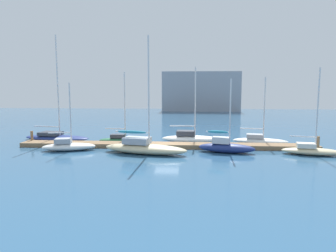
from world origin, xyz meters
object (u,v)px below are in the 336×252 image
object	(u,v)px
sailboat_0	(56,136)
sailboat_5	(226,146)
sailboat_2	(122,139)
sailboat_3	(144,147)
harbor_building_distant	(201,91)
sailboat_4	(191,138)
sailboat_1	(68,146)
sailboat_6	(260,140)
sailboat_7	(311,150)

from	to	relation	value
sailboat_0	sailboat_5	size ratio (longest dim) A/B	1.73
sailboat_2	sailboat_5	bearing A→B (deg)	-22.47
sailboat_3	sailboat_0	bearing A→B (deg)	162.45
harbor_building_distant	sailboat_4	bearing A→B (deg)	-93.28
sailboat_1	sailboat_6	xyz separation A→B (m)	(19.72, 4.93, -0.04)
sailboat_4	sailboat_1	bearing A→B (deg)	-152.55
sailboat_1	sailboat_6	size ratio (longest dim) A/B	0.91
sailboat_6	sailboat_7	bearing A→B (deg)	-46.80
sailboat_3	sailboat_7	size ratio (longest dim) A/B	1.36
sailboat_1	harbor_building_distant	size ratio (longest dim) A/B	0.32
sailboat_1	sailboat_0	bearing A→B (deg)	110.28
sailboat_1	harbor_building_distant	world-z (taller)	harbor_building_distant
sailboat_3	sailboat_7	bearing A→B (deg)	14.37
sailboat_1	sailboat_7	world-z (taller)	sailboat_7
sailboat_1	sailboat_7	xyz separation A→B (m)	(23.22, -0.41, -0.02)
sailboat_4	sailboat_7	world-z (taller)	sailboat_4
sailboat_5	sailboat_7	distance (m)	7.81
sailboat_0	sailboat_3	distance (m)	13.25
sailboat_2	harbor_building_distant	bearing A→B (deg)	77.49
sailboat_1	sailboat_5	distance (m)	15.43
sailboat_0	sailboat_1	world-z (taller)	sailboat_0
harbor_building_distant	sailboat_5	bearing A→B (deg)	-89.62
sailboat_4	sailboat_0	bearing A→B (deg)	-177.66
sailboat_3	sailboat_4	size ratio (longest dim) A/B	1.28
sailboat_3	sailboat_7	world-z (taller)	sailboat_3
sailboat_6	harbor_building_distant	size ratio (longest dim) A/B	0.36
sailboat_1	sailboat_4	distance (m)	13.27
sailboat_5	harbor_building_distant	size ratio (longest dim) A/B	0.34
sailboat_6	sailboat_7	xyz separation A→B (m)	(3.49, -5.34, 0.02)
sailboat_0	sailboat_5	xyz separation A→B (m)	(19.21, -5.66, 0.15)
sailboat_2	sailboat_4	size ratio (longest dim) A/B	0.93
sailboat_0	sailboat_7	world-z (taller)	sailboat_0
sailboat_0	sailboat_2	bearing A→B (deg)	-1.89
sailboat_3	sailboat_7	xyz separation A→B (m)	(15.53, 0.49, -0.16)
harbor_building_distant	sailboat_2	bearing A→B (deg)	-101.66
sailboat_7	sailboat_3	bearing A→B (deg)	-166.63
sailboat_0	harbor_building_distant	distance (m)	53.69
sailboat_0	sailboat_1	size ratio (longest dim) A/B	1.83
sailboat_0	harbor_building_distant	xyz separation A→B (m)	(18.84, 50.05, 4.76)
sailboat_5	sailboat_0	bearing A→B (deg)	175.74
sailboat_4	sailboat_7	distance (m)	12.44
sailboat_1	harbor_building_distant	bearing A→B (deg)	61.80
sailboat_1	sailboat_6	distance (m)	20.33
sailboat_1	sailboat_5	world-z (taller)	sailboat_5
sailboat_3	sailboat_6	distance (m)	13.38
sailboat_0	harbor_building_distant	world-z (taller)	sailboat_0
sailboat_6	sailboat_0	bearing A→B (deg)	-171.96
sailboat_7	harbor_building_distant	size ratio (longest dim) A/B	0.39
sailboat_4	sailboat_6	xyz separation A→B (m)	(7.56, -0.37, -0.09)
sailboat_5	harbor_building_distant	xyz separation A→B (m)	(-0.36, 55.72, 4.61)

